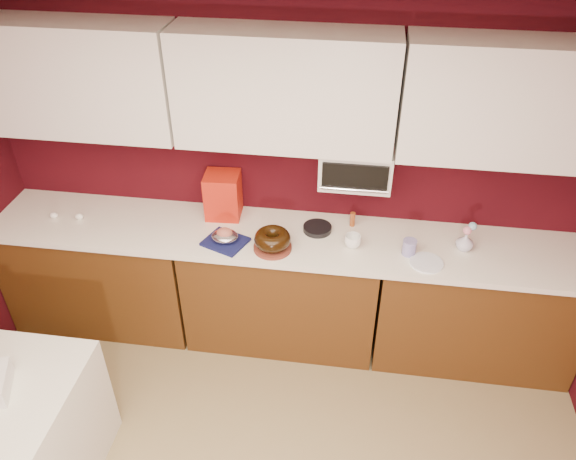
# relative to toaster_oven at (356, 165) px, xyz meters

# --- Properties ---
(ceiling) EXTENTS (4.00, 4.50, 0.02)m
(ceiling) POSITION_rel_toaster_oven_xyz_m (-0.45, -2.10, 1.12)
(ceiling) COLOR white
(ceiling) RESTS_ON wall_back
(wall_back) EXTENTS (4.00, 0.02, 2.50)m
(wall_back) POSITION_rel_toaster_oven_xyz_m (-0.45, 0.15, -0.12)
(wall_back) COLOR #3B080E
(wall_back) RESTS_ON floor
(base_cabinet_left) EXTENTS (1.31, 0.58, 0.86)m
(base_cabinet_left) POSITION_rel_toaster_oven_xyz_m (-1.78, -0.17, -0.95)
(base_cabinet_left) COLOR #512E10
(base_cabinet_left) RESTS_ON floor
(base_cabinet_center) EXTENTS (1.31, 0.58, 0.86)m
(base_cabinet_center) POSITION_rel_toaster_oven_xyz_m (-0.45, -0.17, -0.95)
(base_cabinet_center) COLOR #512E10
(base_cabinet_center) RESTS_ON floor
(base_cabinet_right) EXTENTS (1.31, 0.58, 0.86)m
(base_cabinet_right) POSITION_rel_toaster_oven_xyz_m (0.88, -0.17, -0.95)
(base_cabinet_right) COLOR #512E10
(base_cabinet_right) RESTS_ON floor
(countertop) EXTENTS (4.00, 0.62, 0.04)m
(countertop) POSITION_rel_toaster_oven_xyz_m (-0.45, -0.17, -0.49)
(countertop) COLOR white
(countertop) RESTS_ON base_cabinet_center
(upper_cabinet_left) EXTENTS (1.31, 0.33, 0.70)m
(upper_cabinet_left) POSITION_rel_toaster_oven_xyz_m (-1.78, -0.02, 0.48)
(upper_cabinet_left) COLOR white
(upper_cabinet_left) RESTS_ON wall_back
(upper_cabinet_center) EXTENTS (1.31, 0.33, 0.70)m
(upper_cabinet_center) POSITION_rel_toaster_oven_xyz_m (-0.45, -0.02, 0.48)
(upper_cabinet_center) COLOR white
(upper_cabinet_center) RESTS_ON wall_back
(upper_cabinet_right) EXTENTS (1.31, 0.33, 0.70)m
(upper_cabinet_right) POSITION_rel_toaster_oven_xyz_m (0.88, -0.02, 0.48)
(upper_cabinet_right) COLOR white
(upper_cabinet_right) RESTS_ON wall_back
(toaster_oven) EXTENTS (0.45, 0.30, 0.25)m
(toaster_oven) POSITION_rel_toaster_oven_xyz_m (0.00, 0.00, 0.00)
(toaster_oven) COLOR white
(toaster_oven) RESTS_ON upper_cabinet_center
(toaster_oven_door) EXTENTS (0.40, 0.02, 0.18)m
(toaster_oven_door) POSITION_rel_toaster_oven_xyz_m (0.00, -0.16, 0.00)
(toaster_oven_door) COLOR black
(toaster_oven_door) RESTS_ON toaster_oven
(toaster_oven_handle) EXTENTS (0.42, 0.02, 0.02)m
(toaster_oven_handle) POSITION_rel_toaster_oven_xyz_m (0.00, -0.18, -0.07)
(toaster_oven_handle) COLOR silver
(toaster_oven_handle) RESTS_ON toaster_oven
(cake_base) EXTENTS (0.28, 0.28, 0.02)m
(cake_base) POSITION_rel_toaster_oven_xyz_m (-0.49, -0.32, -0.46)
(cake_base) COLOR brown
(cake_base) RESTS_ON countertop
(bundt_cake) EXTENTS (0.23, 0.23, 0.09)m
(bundt_cake) POSITION_rel_toaster_oven_xyz_m (-0.49, -0.32, -0.40)
(bundt_cake) COLOR black
(bundt_cake) RESTS_ON cake_base
(navy_towel) EXTENTS (0.32, 0.30, 0.02)m
(navy_towel) POSITION_rel_toaster_oven_xyz_m (-0.80, -0.30, -0.47)
(navy_towel) COLOR #131749
(navy_towel) RESTS_ON countertop
(foil_ham_nest) EXTENTS (0.22, 0.20, 0.06)m
(foil_ham_nest) POSITION_rel_toaster_oven_xyz_m (-0.80, -0.30, -0.42)
(foil_ham_nest) COLOR silver
(foil_ham_nest) RESTS_ON navy_towel
(roasted_ham) EXTENTS (0.13, 0.12, 0.07)m
(roasted_ham) POSITION_rel_toaster_oven_xyz_m (-0.80, -0.30, -0.40)
(roasted_ham) COLOR #B96655
(roasted_ham) RESTS_ON foil_ham_nest
(pandoro_box) EXTENTS (0.25, 0.23, 0.32)m
(pandoro_box) POSITION_rel_toaster_oven_xyz_m (-0.88, 0.02, -0.32)
(pandoro_box) COLOR #AD0B13
(pandoro_box) RESTS_ON countertop
(dark_pan) EXTENTS (0.23, 0.23, 0.03)m
(dark_pan) POSITION_rel_toaster_oven_xyz_m (-0.22, -0.08, -0.46)
(dark_pan) COLOR black
(dark_pan) RESTS_ON countertop
(coffee_mug) EXTENTS (0.13, 0.13, 0.10)m
(coffee_mug) POSITION_rel_toaster_oven_xyz_m (0.02, -0.22, -0.42)
(coffee_mug) COLOR white
(coffee_mug) RESTS_ON countertop
(blue_jar) EXTENTS (0.12, 0.12, 0.10)m
(blue_jar) POSITION_rel_toaster_oven_xyz_m (0.38, -0.25, -0.42)
(blue_jar) COLOR #211A91
(blue_jar) RESTS_ON countertop
(flower_vase) EXTENTS (0.11, 0.11, 0.13)m
(flower_vase) POSITION_rel_toaster_oven_xyz_m (0.73, -0.15, -0.41)
(flower_vase) COLOR silver
(flower_vase) RESTS_ON countertop
(flower_pink) EXTENTS (0.05, 0.05, 0.05)m
(flower_pink) POSITION_rel_toaster_oven_xyz_m (0.73, -0.15, -0.33)
(flower_pink) COLOR pink
(flower_pink) RESTS_ON flower_vase
(flower_blue) EXTENTS (0.05, 0.05, 0.05)m
(flower_blue) POSITION_rel_toaster_oven_xyz_m (0.76, -0.13, -0.30)
(flower_blue) COLOR #82B8D1
(flower_blue) RESTS_ON flower_vase
(china_plate) EXTENTS (0.25, 0.25, 0.01)m
(china_plate) POSITION_rel_toaster_oven_xyz_m (0.48, -0.33, -0.47)
(china_plate) COLOR white
(china_plate) RESTS_ON countertop
(amber_bottle) EXTENTS (0.04, 0.04, 0.10)m
(amber_bottle) POSITION_rel_toaster_oven_xyz_m (0.01, 0.02, -0.42)
(amber_bottle) COLOR #99471B
(amber_bottle) RESTS_ON countertop
(egg_left) EXTENTS (0.06, 0.05, 0.05)m
(egg_left) POSITION_rel_toaster_oven_xyz_m (-2.04, -0.19, -0.45)
(egg_left) COLOR white
(egg_left) RESTS_ON countertop
(egg_right) EXTENTS (0.07, 0.06, 0.05)m
(egg_right) POSITION_rel_toaster_oven_xyz_m (-1.86, -0.18, -0.45)
(egg_right) COLOR white
(egg_right) RESTS_ON countertop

